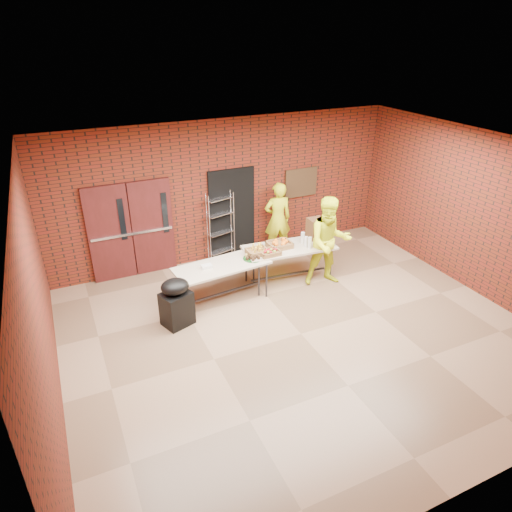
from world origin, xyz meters
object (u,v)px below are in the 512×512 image
(coffee_dispenser, at_px, (316,228))
(wire_rack, at_px, (221,227))
(table_right, at_px, (289,249))
(covered_grill, at_px, (176,302))
(table_left, at_px, (222,268))
(volunteer_man, at_px, (329,242))
(volunteer_woman, at_px, (278,219))

(coffee_dispenser, bearing_deg, wire_rack, 141.50)
(table_right, xyz_separation_m, covered_grill, (-2.63, -0.59, -0.26))
(table_left, height_order, volunteer_man, volunteer_man)
(table_left, height_order, covered_grill, covered_grill)
(table_left, height_order, volunteer_woman, volunteer_woman)
(table_right, bearing_deg, covered_grill, -161.90)
(table_left, xyz_separation_m, volunteer_man, (2.24, -0.32, 0.26))
(coffee_dispenser, xyz_separation_m, volunteer_man, (-0.04, -0.60, -0.06))
(volunteer_woman, bearing_deg, table_left, 45.59)
(table_right, bearing_deg, table_left, -170.18)
(coffee_dispenser, bearing_deg, table_right, -167.79)
(coffee_dispenser, xyz_separation_m, volunteer_woman, (-0.34, 1.12, -0.13))
(wire_rack, relative_size, table_right, 0.82)
(table_left, distance_m, volunteer_man, 2.28)
(wire_rack, height_order, table_left, wire_rack)
(table_left, xyz_separation_m, table_right, (1.57, 0.12, 0.02))
(volunteer_woman, bearing_deg, table_right, 83.35)
(table_right, bearing_deg, wire_rack, 128.21)
(coffee_dispenser, bearing_deg, covered_grill, -167.47)
(table_right, distance_m, volunteer_man, 0.84)
(wire_rack, height_order, coffee_dispenser, wire_rack)
(volunteer_woman, xyz_separation_m, volunteer_man, (0.30, -1.72, 0.08))
(table_right, xyz_separation_m, volunteer_woman, (0.38, 1.28, 0.15))
(wire_rack, distance_m, table_right, 1.79)
(table_right, distance_m, volunteer_woman, 1.34)
(volunteer_woman, distance_m, volunteer_man, 1.75)
(wire_rack, relative_size, covered_grill, 1.75)
(wire_rack, relative_size, coffee_dispenser, 3.67)
(table_right, bearing_deg, coffee_dispenser, 17.68)
(table_right, bearing_deg, volunteer_woman, 78.96)
(wire_rack, bearing_deg, volunteer_man, -64.69)
(table_left, bearing_deg, volunteer_woman, 29.98)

